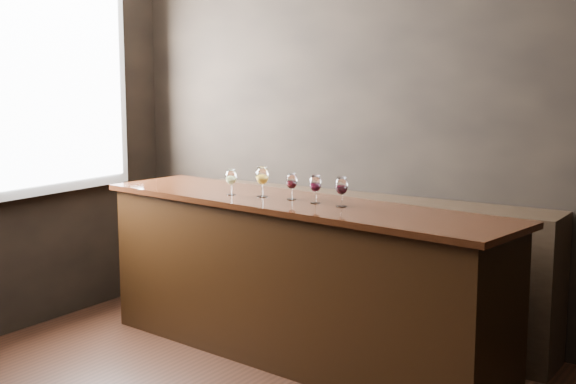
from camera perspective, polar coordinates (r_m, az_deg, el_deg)
The scene contains 9 objects.
room_shell at distance 3.72m, azimuth -5.90°, elevation 8.15°, with size 5.02×4.52×2.81m.
bar_counter at distance 5.12m, azimuth 0.59°, elevation -6.51°, with size 2.83×0.61×0.99m, color black.
bar_top at distance 5.01m, azimuth 0.60°, elevation -0.84°, with size 2.92×0.68×0.04m, color black.
back_bar_shelf at distance 5.60m, azimuth 5.19°, elevation -5.27°, with size 2.71×0.40×0.98m, color black.
glass_white at distance 5.23m, azimuth -4.06°, elevation 1.03°, with size 0.07×0.07×0.17m.
glass_amber at distance 5.15m, azimuth -1.85°, elevation 1.12°, with size 0.08×0.08×0.20m.
glass_red_a at distance 5.04m, azimuth 0.26°, elevation 0.73°, with size 0.07×0.07×0.17m.
glass_red_b at distance 4.90m, azimuth 1.97°, elevation 0.57°, with size 0.07×0.07×0.18m.
glass_red_c at distance 4.79m, azimuth 3.83°, elevation 0.40°, with size 0.08×0.08×0.18m.
Camera 1 is at (2.10, -2.78, 1.85)m, focal length 50.00 mm.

